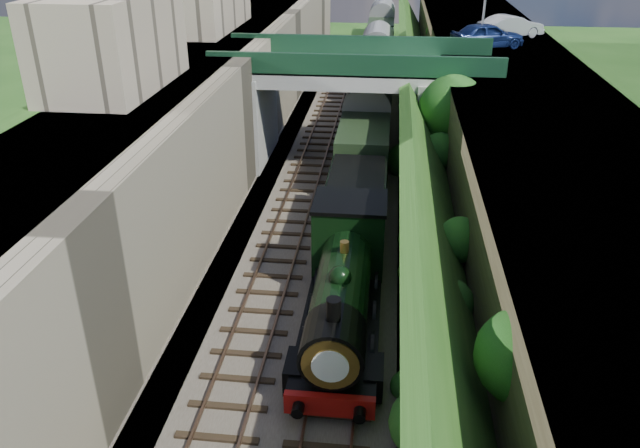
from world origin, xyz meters
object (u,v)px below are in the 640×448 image
(car_silver, at_px, (511,26))
(tender, at_px, (356,209))
(locomotive, at_px, (343,288))
(road_bridge, at_px, (363,99))
(tree, at_px, (454,112))
(car_blue, at_px, (487,35))

(car_silver, xyz_separation_m, tender, (-9.35, -19.22, -5.38))
(locomotive, xyz_separation_m, tender, (-0.00, 7.36, -0.27))
(road_bridge, height_order, tree, road_bridge)
(locomotive, bearing_deg, car_blue, 72.17)
(road_bridge, distance_m, tree, 6.39)
(tender, bearing_deg, locomotive, -90.00)
(tree, height_order, tender, tree)
(locomotive, bearing_deg, tender, 90.00)
(tender, bearing_deg, road_bridge, 91.46)
(car_blue, bearing_deg, tender, 132.18)
(road_bridge, xyz_separation_m, tender, (0.26, -10.04, -2.46))
(tree, distance_m, car_blue, 9.69)
(road_bridge, distance_m, car_silver, 13.61)
(road_bridge, bearing_deg, locomotive, -89.16)
(car_silver, distance_m, locomotive, 28.64)
(tree, bearing_deg, road_bridge, 141.33)
(road_bridge, height_order, car_silver, car_silver)
(car_silver, bearing_deg, car_blue, 125.26)
(tree, bearing_deg, tender, -127.87)
(car_blue, xyz_separation_m, tender, (-7.23, -15.11, -5.42))
(tree, height_order, locomotive, tree)
(road_bridge, height_order, locomotive, road_bridge)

